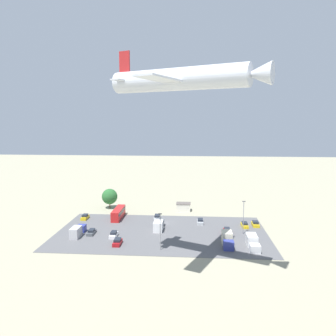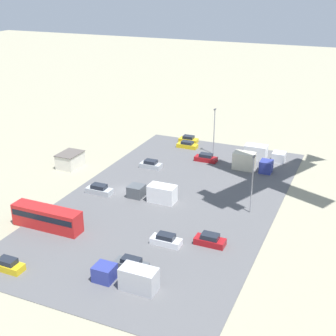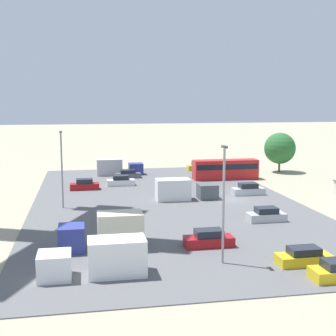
{
  "view_description": "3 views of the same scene",
  "coord_description": "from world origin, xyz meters",
  "views": [
    {
      "loc": [
        -8.76,
        100.34,
        32.36
      ],
      "look_at": [
        -2.86,
        22.21,
        21.0
      ],
      "focal_mm": 35.0,
      "sensor_mm": 36.0,
      "label": 1
    },
    {
      "loc": [
        64.1,
        36.33,
        34.38
      ],
      "look_at": [
        -1.61,
        7.67,
        4.98
      ],
      "focal_mm": 50.0,
      "sensor_mm": 36.0,
      "label": 2
    },
    {
      "loc": [
        -58.83,
        19.54,
        13.37
      ],
      "look_at": [
        -0.86,
        8.84,
        4.71
      ],
      "focal_mm": 50.0,
      "sensor_mm": 36.0,
      "label": 3
    }
  ],
  "objects": [
    {
      "name": "parked_car_2",
      "position": [
        10.68,
        19.35,
        0.76
      ],
      "size": [
        1.89,
        4.26,
        1.63
      ],
      "color": "maroon",
      "rests_on": "ground"
    },
    {
      "name": "ground_plane",
      "position": [
        0.0,
        0.0,
        0.0
      ],
      "size": [
        400.0,
        400.0,
        0.0
      ],
      "primitive_type": "plane",
      "color": "gray"
    },
    {
      "name": "parked_car_3",
      "position": [
        2.63,
        -3.26,
        0.77
      ],
      "size": [
        1.85,
        4.53,
        1.66
      ],
      "color": "#ADB2B7",
      "rests_on": "ground"
    },
    {
      "name": "parked_car_7",
      "position": [
        26.54,
        -2.06,
        0.75
      ],
      "size": [
        1.77,
        4.17,
        1.6
      ],
      "rotation": [
        0.0,
        0.0,
        3.14
      ],
      "color": "gold",
      "rests_on": "ground"
    },
    {
      "name": "parked_car_4",
      "position": [
        13.04,
        13.77,
        0.74
      ],
      "size": [
        1.75,
        4.3,
        1.58
      ],
      "rotation": [
        0.0,
        0.0,
        3.14
      ],
      "color": "silver",
      "rests_on": "ground"
    },
    {
      "name": "parked_car_6",
      "position": [
        -24.92,
        2.05,
        0.68
      ],
      "size": [
        1.87,
        4.44,
        1.44
      ],
      "rotation": [
        0.0,
        0.0,
        3.14
      ],
      "color": "gold",
      "rests_on": "ground"
    },
    {
      "name": "bus",
      "position": [
        15.78,
        -4.05,
        1.84
      ],
      "size": [
        2.61,
        10.91,
        3.26
      ],
      "color": "red",
      "rests_on": "ground"
    },
    {
      "name": "parked_truck_3",
      "position": [
        23.5,
        13.57,
        1.39
      ],
      "size": [
        2.33,
        8.13,
        2.86
      ],
      "rotation": [
        0.0,
        0.0,
        3.14
      ],
      "color": "navy",
      "rests_on": "ground"
    },
    {
      "name": "light_pole_lot_edge",
      "position": [
        -23.46,
        8.46,
        5.36
      ],
      "size": [
        0.9,
        0.28,
        9.68
      ],
      "color": "gray",
      "rests_on": "ground"
    },
    {
      "name": "parked_truck_0",
      "position": [
        1.12,
        6.47,
        1.38
      ],
      "size": [
        2.54,
        8.25,
        2.83
      ],
      "rotation": [
        0.0,
        0.0,
        3.14
      ],
      "color": "#4C5156",
      "rests_on": "ground"
    },
    {
      "name": "parked_car_0",
      "position": [
        19.95,
        12.0,
        0.67
      ],
      "size": [
        1.71,
        4.4,
        1.41
      ],
      "rotation": [
        0.0,
        0.0,
        3.14
      ],
      "color": "#4C5156",
      "rests_on": "ground"
    },
    {
      "name": "parked_car_8",
      "position": [
        -11.41,
        -0.24,
        0.72
      ],
      "size": [
        1.96,
        4.15,
        1.54
      ],
      "rotation": [
        0.0,
        0.0,
        3.14
      ],
      "color": "#ADB2B7",
      "rests_on": "ground"
    },
    {
      "name": "parked_truck_1",
      "position": [
        -24.41,
        18.47,
        1.37
      ],
      "size": [
        2.58,
        8.1,
        2.83
      ],
      "color": "silver",
      "rests_on": "ground"
    },
    {
      "name": "light_pole_lot_centre",
      "position": [
        -0.89,
        22.06,
        5.25
      ],
      "size": [
        0.9,
        0.28,
        9.47
      ],
      "color": "gray",
      "rests_on": "ground"
    },
    {
      "name": "parked_car_5",
      "position": [
        -28.39,
        0.99,
        0.7
      ],
      "size": [
        1.96,
        4.16,
        1.49
      ],
      "rotation": [
        0.0,
        0.0,
        3.14
      ],
      "color": "gold",
      "rests_on": "ground"
    },
    {
      "name": "parking_lot_surface",
      "position": [
        0.0,
        9.03,
        0.04
      ],
      "size": [
        60.91,
        33.96,
        0.08
      ],
      "color": "#565659",
      "rests_on": "ground"
    },
    {
      "name": "parked_car_1",
      "position": [
        -18.96,
        8.4,
        0.73
      ],
      "size": [
        1.88,
        4.48,
        1.57
      ],
      "rotation": [
        0.0,
        0.0,
        3.14
      ],
      "color": "maroon",
      "rests_on": "ground"
    },
    {
      "name": "shed_building",
      "position": [
        -5.67,
        -14.81,
        1.44
      ],
      "size": [
        5.15,
        3.87,
        2.88
      ],
      "color": "silver",
      "rests_on": "ground"
    },
    {
      "name": "parked_truck_2",
      "position": [
        -18.07,
        17.6,
        1.58
      ],
      "size": [
        2.59,
        7.46,
        3.28
      ],
      "color": "navy",
      "rests_on": "ground"
    }
  ]
}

